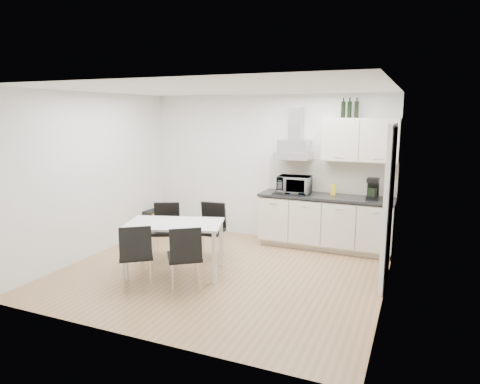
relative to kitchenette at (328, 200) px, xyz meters
The scene contains 15 objects.
ground 2.26m from the kitchenette, 124.38° to the right, with size 4.50×4.50×0.00m, color tan.
wall_back 1.30m from the kitchenette, 167.40° to the left, with size 4.50×0.10×2.60m, color white.
wall_front 3.95m from the kitchenette, 107.63° to the right, with size 4.50×0.10×2.60m, color white.
wall_left 3.88m from the kitchenette, 153.22° to the right, with size 0.10×4.00×2.60m, color white.
wall_right 2.09m from the kitchenette, 58.50° to the right, with size 0.10×4.00×2.60m, color white.
ceiling 2.75m from the kitchenette, 124.38° to the right, with size 4.50×4.50×0.00m, color white.
doorway 1.58m from the kitchenette, 49.19° to the right, with size 0.08×1.04×2.10m, color white.
kitchenette is the anchor object (origin of this frame).
dining_table 2.69m from the kitchenette, 131.39° to the right, with size 1.50×1.13×0.75m.
chair_far_left 2.74m from the kitchenette, 145.00° to the right, with size 0.44×0.50×0.88m, color black, non-canonical shape.
chair_far_right 2.08m from the kitchenette, 141.64° to the right, with size 0.44×0.50×0.88m, color black, non-canonical shape.
chair_near_left 3.33m from the kitchenette, 126.52° to the right, with size 0.44×0.50×0.88m, color black, non-canonical shape.
chair_near_right 2.84m from the kitchenette, 118.63° to the right, with size 0.44×0.50×0.88m, color black, non-canonical shape.
guitar_amp 3.38m from the kitchenette, behind, with size 0.27×0.53×0.43m.
floor_speaker 2.30m from the kitchenette, behind, with size 0.19×0.17×0.32m, color black.
Camera 1 is at (2.56, -5.32, 2.30)m, focal length 32.00 mm.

